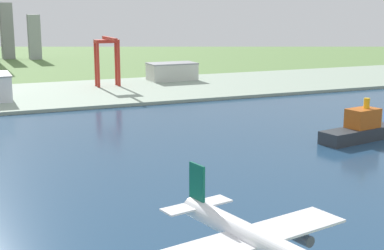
% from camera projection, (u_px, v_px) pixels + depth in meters
% --- Properties ---
extents(ground_plane, '(2400.00, 2400.00, 0.00)m').
position_uv_depth(ground_plane, '(131.00, 150.00, 288.79)').
color(ground_plane, '#5E8345').
extents(water_bay, '(840.00, 360.00, 0.15)m').
position_uv_depth(water_bay, '(174.00, 183.00, 234.71)').
color(water_bay, navy).
rests_on(water_bay, ground).
extents(industrial_pier, '(840.00, 140.00, 2.50)m').
position_uv_depth(industrial_pier, '(63.00, 94.00, 459.73)').
color(industrial_pier, '#94A794').
rests_on(industrial_pier, ground).
extents(airplane_landing, '(43.22, 45.59, 13.54)m').
position_uv_depth(airplane_landing, '(257.00, 240.00, 100.15)').
color(airplane_landing, white).
extents(container_barge, '(50.10, 22.38, 22.92)m').
position_uv_depth(container_barge, '(360.00, 129.00, 306.90)').
color(container_barge, '#2D3338').
rests_on(container_barge, water_bay).
extents(port_crane_red, '(20.69, 41.56, 43.32)m').
position_uv_depth(port_crane_red, '(107.00, 52.00, 488.48)').
color(port_crane_red, '#B72D23').
rests_on(port_crane_red, industrial_pier).
extents(warehouse_annex, '(44.82, 26.00, 16.50)m').
position_uv_depth(warehouse_annex, '(172.00, 71.00, 534.85)').
color(warehouse_annex, silver).
rests_on(warehouse_annex, industrial_pier).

